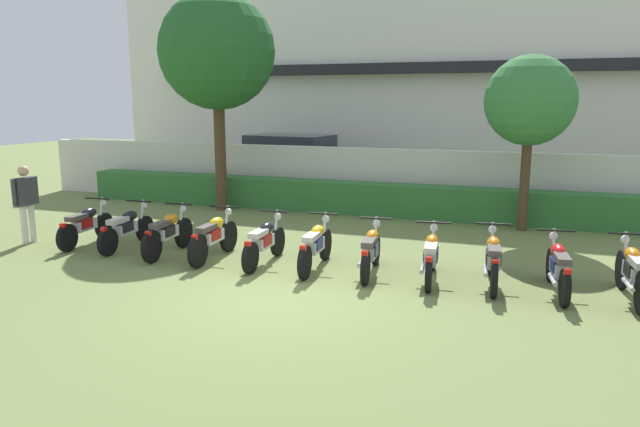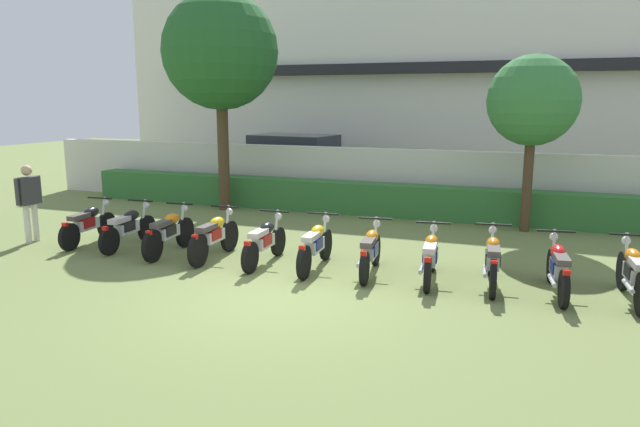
{
  "view_description": "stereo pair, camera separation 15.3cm",
  "coord_description": "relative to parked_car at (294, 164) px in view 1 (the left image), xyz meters",
  "views": [
    {
      "loc": [
        3.64,
        -8.02,
        3.05
      ],
      "look_at": [
        0.0,
        2.03,
        0.98
      ],
      "focal_mm": 33.07,
      "sensor_mm": 36.0,
      "label": 1
    },
    {
      "loc": [
        3.78,
        -7.97,
        3.05
      ],
      "look_at": [
        0.0,
        2.03,
        0.98
      ],
      "focal_mm": 33.07,
      "sensor_mm": 36.0,
      "label": 2
    }
  ],
  "objects": [
    {
      "name": "motorcycle_in_row_7",
      "position": [
        5.99,
        -8.45,
        -0.5
      ],
      "size": [
        0.6,
        1.81,
        0.94
      ],
      "rotation": [
        0.0,
        0.0,
        1.68
      ],
      "color": "black",
      "rests_on": "ground"
    },
    {
      "name": "hedge_row",
      "position": [
        3.87,
        -3.06,
        -0.51
      ],
      "size": [
        18.27,
        0.7,
        0.85
      ],
      "primitive_type": "cube",
      "color": "#337033",
      "rests_on": "ground"
    },
    {
      "name": "motorcycle_in_row_8",
      "position": [
        7.0,
        -8.37,
        -0.48
      ],
      "size": [
        0.6,
        1.89,
        0.97
      ],
      "rotation": [
        0.0,
        0.0,
        1.68
      ],
      "color": "black",
      "rests_on": "ground"
    },
    {
      "name": "motorcycle_in_row_4",
      "position": [
        2.88,
        -8.47,
        -0.5
      ],
      "size": [
        0.6,
        1.87,
        0.94
      ],
      "rotation": [
        0.0,
        0.0,
        1.6
      ],
      "color": "black",
      "rests_on": "ground"
    },
    {
      "name": "building",
      "position": [
        3.87,
        5.34,
        2.93
      ],
      "size": [
        24.03,
        6.5,
        7.74
      ],
      "color": "white",
      "rests_on": "ground"
    },
    {
      "name": "motorcycle_in_row_2",
      "position": [
        0.79,
        -8.52,
        -0.48
      ],
      "size": [
        0.6,
        1.87,
        0.97
      ],
      "rotation": [
        0.0,
        0.0,
        1.64
      ],
      "color": "black",
      "rests_on": "ground"
    },
    {
      "name": "inspector_person",
      "position": [
        -2.62,
        -8.69,
        0.06
      ],
      "size": [
        0.23,
        0.68,
        1.68
      ],
      "color": "silver",
      "rests_on": "ground"
    },
    {
      "name": "motorcycle_in_row_3",
      "position": [
        1.81,
        -8.5,
        -0.48
      ],
      "size": [
        0.6,
        1.88,
        0.97
      ],
      "rotation": [
        0.0,
        0.0,
        1.6
      ],
      "color": "black",
      "rests_on": "ground"
    },
    {
      "name": "tree_near_inspector",
      "position": [
        -0.63,
        -3.82,
        3.36
      ],
      "size": [
        3.13,
        3.13,
        5.89
      ],
      "color": "#4C3823",
      "rests_on": "ground"
    },
    {
      "name": "motorcycle_in_row_5",
      "position": [
        3.89,
        -8.45,
        -0.49
      ],
      "size": [
        0.6,
        1.93,
        0.96
      ],
      "rotation": [
        0.0,
        0.0,
        1.64
      ],
      "color": "black",
      "rests_on": "ground"
    },
    {
      "name": "ground",
      "position": [
        3.87,
        -10.18,
        -0.94
      ],
      "size": [
        60.0,
        60.0,
        0.0
      ],
      "primitive_type": "plane",
      "color": "olive"
    },
    {
      "name": "compound_wall",
      "position": [
        3.87,
        -2.36,
        -0.07
      ],
      "size": [
        22.83,
        0.3,
        1.72
      ],
      "primitive_type": "cube",
      "color": "silver",
      "rests_on": "ground"
    },
    {
      "name": "motorcycle_in_row_9",
      "position": [
        8.01,
        -8.44,
        -0.5
      ],
      "size": [
        0.6,
        1.85,
        0.94
      ],
      "rotation": [
        0.0,
        0.0,
        1.7
      ],
      "color": "black",
      "rests_on": "ground"
    },
    {
      "name": "tree_far_side",
      "position": [
        7.37,
        -3.76,
        2.07
      ],
      "size": [
        2.06,
        2.06,
        4.06
      ],
      "color": "#4C3823",
      "rests_on": "ground"
    },
    {
      "name": "parked_car",
      "position": [
        0.0,
        0.0,
        0.0
      ],
      "size": [
        4.7,
        2.56,
        1.89
      ],
      "rotation": [
        0.0,
        0.0,
        -0.13
      ],
      "color": "navy",
      "rests_on": "ground"
    },
    {
      "name": "motorcycle_in_row_0",
      "position": [
        -1.34,
        -8.4,
        -0.5
      ],
      "size": [
        0.6,
        1.8,
        0.94
      ],
      "rotation": [
        0.0,
        0.0,
        1.65
      ],
      "color": "black",
      "rests_on": "ground"
    },
    {
      "name": "motorcycle_in_row_1",
      "position": [
        -0.32,
        -8.37,
        -0.5
      ],
      "size": [
        0.6,
        1.85,
        0.94
      ],
      "rotation": [
        0.0,
        0.0,
        1.62
      ],
      "color": "black",
      "rests_on": "ground"
    },
    {
      "name": "motorcycle_in_row_10",
      "position": [
        9.07,
        -8.42,
        -0.48
      ],
      "size": [
        0.6,
        1.86,
        0.97
      ],
      "rotation": [
        0.0,
        0.0,
        1.66
      ],
      "color": "black",
      "rests_on": "ground"
    },
    {
      "name": "motorcycle_in_row_6",
      "position": [
        4.93,
        -8.44,
        -0.5
      ],
      "size": [
        0.6,
        1.81,
        0.94
      ],
      "rotation": [
        0.0,
        0.0,
        1.68
      ],
      "color": "black",
      "rests_on": "ground"
    }
  ]
}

